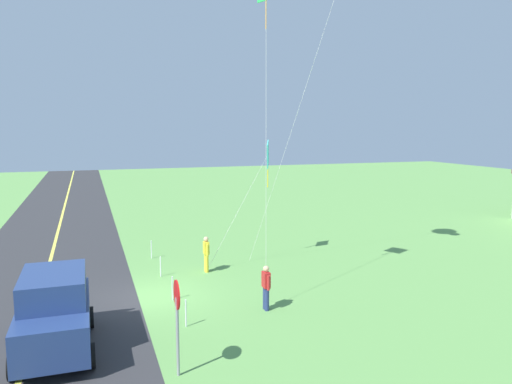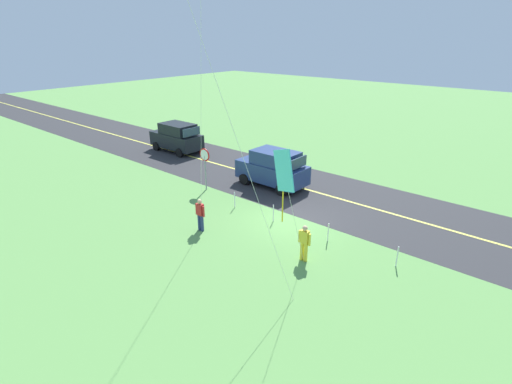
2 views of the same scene
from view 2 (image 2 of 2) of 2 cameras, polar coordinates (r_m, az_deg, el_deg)
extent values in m
cube|color=#60994C|center=(19.70, 5.18, -4.26)|extent=(120.00, 120.00, 0.10)
cube|color=#2D2D30|center=(22.79, 11.00, -0.64)|extent=(120.00, 7.00, 0.00)
cube|color=#E5E04C|center=(22.79, 11.00, -0.63)|extent=(120.00, 0.16, 0.00)
cube|color=navy|center=(23.73, 2.35, 2.99)|extent=(4.40, 1.90, 1.10)
cube|color=navy|center=(23.29, 2.88, 5.07)|extent=(2.73, 1.75, 0.80)
cube|color=#334756|center=(23.93, 0.80, 5.57)|extent=(0.10, 1.62, 0.64)
cube|color=#334756|center=(22.40, 6.18, 4.25)|extent=(0.10, 1.62, 0.60)
cylinder|color=black|center=(24.09, -1.74, 1.91)|extent=(0.68, 0.22, 0.68)
cylinder|color=black|center=(25.45, 1.11, 3.05)|extent=(0.68, 0.22, 0.68)
cylinder|color=black|center=(22.41, 3.73, 0.27)|extent=(0.68, 0.22, 0.68)
cylinder|color=black|center=(23.87, 6.45, 1.58)|extent=(0.68, 0.22, 0.68)
cube|color=black|center=(31.60, -11.59, 7.47)|extent=(4.40, 1.90, 1.10)
cube|color=black|center=(31.19, -11.43, 9.09)|extent=(2.73, 1.75, 0.80)
cube|color=#334756|center=(32.03, -12.68, 9.33)|extent=(0.10, 1.62, 0.64)
cube|color=#334756|center=(29.97, -9.45, 8.70)|extent=(0.10, 1.62, 0.60)
cylinder|color=black|center=(32.31, -14.44, 6.53)|extent=(0.68, 0.22, 0.68)
cylinder|color=black|center=(33.40, -11.81, 7.27)|extent=(0.68, 0.22, 0.68)
cylinder|color=black|center=(30.10, -11.19, 5.68)|extent=(0.68, 0.22, 0.68)
cylinder|color=black|center=(31.27, -8.50, 6.48)|extent=(0.68, 0.22, 0.68)
cylinder|color=gray|center=(23.19, -7.42, 2.77)|extent=(0.08, 0.08, 2.10)
cylinder|color=red|center=(22.85, -7.55, 5.43)|extent=(0.76, 0.04, 0.76)
cylinder|color=white|center=(22.83, -7.60, 5.42)|extent=(0.62, 0.01, 0.62)
cylinder|color=yellow|center=(16.20, 7.30, -8.78)|extent=(0.16, 0.16, 0.82)
cylinder|color=yellow|center=(16.28, 6.76, -8.58)|extent=(0.16, 0.16, 0.82)
cube|color=yellow|center=(15.90, 7.14, -6.54)|extent=(0.36, 0.22, 0.56)
cylinder|color=yellow|center=(15.81, 7.87, -6.96)|extent=(0.10, 0.10, 0.52)
cylinder|color=yellow|center=(16.04, 6.42, -6.44)|extent=(0.10, 0.10, 0.52)
sphere|color=#D8AD84|center=(15.72, 7.21, -5.30)|extent=(0.22, 0.22, 0.22)
cylinder|color=navy|center=(18.57, -7.93, -4.54)|extent=(0.16, 0.16, 0.82)
cylinder|color=navy|center=(18.69, -8.30, -4.37)|extent=(0.16, 0.16, 0.82)
cube|color=red|center=(18.33, -8.23, -2.53)|extent=(0.36, 0.22, 0.56)
cylinder|color=red|center=(18.19, -7.71, -2.88)|extent=(0.10, 0.10, 0.52)
cylinder|color=red|center=(18.52, -8.72, -2.47)|extent=(0.10, 0.10, 0.52)
sphere|color=#D8AD84|center=(18.17, -8.30, -1.41)|extent=(0.22, 0.22, 0.22)
cylinder|color=silver|center=(13.64, 5.80, -4.68)|extent=(1.33, 3.41, 5.13)
cube|color=#4CD8D8|center=(11.01, 4.08, 3.14)|extent=(1.12, 0.52, 1.41)
cylinder|color=yellow|center=(11.34, 3.96, -1.16)|extent=(0.04, 0.04, 1.40)
cylinder|color=silver|center=(16.25, -8.07, 11.52)|extent=(1.44, 0.51, 11.49)
cylinder|color=silver|center=(10.93, -3.92, 10.67)|extent=(2.45, 3.49, 13.06)
cylinder|color=silver|center=(16.71, 20.01, -8.89)|extent=(0.05, 0.05, 0.90)
cylinder|color=silver|center=(17.78, 10.55, -5.85)|extent=(0.05, 0.05, 0.90)
cylinder|color=silver|center=(19.28, 2.57, -3.14)|extent=(0.05, 0.05, 0.90)
cylinder|color=silver|center=(20.83, -3.14, -1.15)|extent=(0.05, 0.05, 0.90)
camera|label=1|loc=(32.99, -20.31, 16.94)|focal=34.66mm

